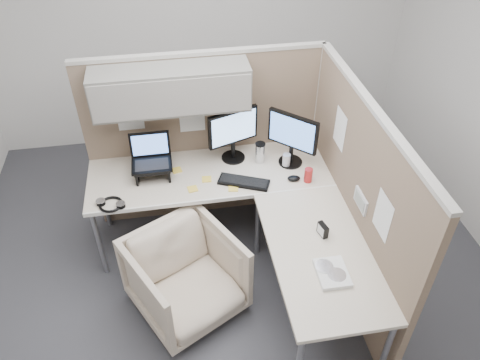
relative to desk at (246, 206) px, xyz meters
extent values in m
plane|color=#36363B|center=(-0.12, -0.13, -0.69)|extent=(4.50, 4.50, 0.00)
cube|color=#806954|center=(-0.22, 0.77, 0.11)|extent=(2.00, 0.05, 1.60)
cube|color=#A8A399|center=(-0.22, 0.77, 0.93)|extent=(2.00, 0.06, 0.03)
cube|color=slate|center=(-0.47, 0.62, 0.73)|extent=(1.20, 0.34, 0.34)
cube|color=gray|center=(-0.47, 0.45, 0.73)|extent=(1.18, 0.01, 0.30)
plane|color=white|center=(-0.82, 0.75, 0.46)|extent=(0.26, 0.00, 0.26)
plane|color=white|center=(-0.32, 0.75, 0.39)|extent=(0.26, 0.00, 0.26)
cube|color=#806954|center=(0.78, -0.23, 0.11)|extent=(0.05, 2.00, 1.60)
cube|color=#A8A399|center=(0.78, -0.23, 0.93)|extent=(0.06, 2.00, 0.03)
cube|color=#A8A399|center=(0.78, 0.77, 0.11)|extent=(0.06, 0.06, 1.60)
cube|color=silver|center=(0.75, -0.38, 0.27)|extent=(0.02, 0.20, 0.12)
cube|color=gray|center=(0.73, -0.38, 0.27)|extent=(0.00, 0.16, 0.09)
plane|color=white|center=(0.75, 0.17, 0.51)|extent=(0.00, 0.26, 0.26)
plane|color=white|center=(0.75, -0.68, 0.41)|extent=(0.00, 0.26, 0.26)
cube|color=beige|center=(-0.22, 0.41, 0.03)|extent=(2.00, 0.68, 0.03)
cube|color=beige|center=(0.41, -0.58, 0.03)|extent=(0.68, 1.30, 0.03)
cube|color=white|center=(-0.22, 0.07, 0.03)|extent=(2.00, 0.02, 0.03)
cylinder|color=gray|center=(-1.17, 0.12, -0.34)|extent=(0.04, 0.04, 0.70)
cylinder|color=gray|center=(-1.17, 0.70, -0.34)|extent=(0.04, 0.04, 0.70)
cylinder|color=gray|center=(0.71, -1.18, -0.34)|extent=(0.04, 0.04, 0.70)
cylinder|color=gray|center=(0.13, 0.12, -0.34)|extent=(0.04, 0.04, 0.70)
imported|color=beige|center=(-0.51, -0.33, -0.31)|extent=(0.97, 0.95, 0.75)
cylinder|color=black|center=(-0.01, 0.57, 0.05)|extent=(0.20, 0.20, 0.02)
cylinder|color=black|center=(-0.01, 0.57, 0.13)|extent=(0.04, 0.04, 0.15)
cube|color=black|center=(-0.01, 0.57, 0.36)|extent=(0.43, 0.18, 0.30)
cube|color=#8DBAF5|center=(0.00, 0.55, 0.36)|extent=(0.38, 0.14, 0.26)
cylinder|color=black|center=(0.46, 0.43, 0.05)|extent=(0.20, 0.20, 0.02)
cylinder|color=black|center=(0.46, 0.43, 0.13)|extent=(0.04, 0.04, 0.15)
cube|color=black|center=(0.46, 0.43, 0.36)|extent=(0.34, 0.33, 0.30)
cube|color=#558BE7|center=(0.45, 0.41, 0.36)|extent=(0.29, 0.28, 0.26)
cube|color=black|center=(-0.69, 0.43, 0.15)|extent=(0.28, 0.23, 0.01)
cube|color=black|center=(-0.82, 0.43, 0.10)|extent=(0.02, 0.21, 0.11)
cube|color=black|center=(-0.56, 0.43, 0.10)|extent=(0.02, 0.21, 0.11)
cube|color=black|center=(-0.69, 0.43, 0.17)|extent=(0.32, 0.23, 0.02)
cube|color=black|center=(-0.69, 0.57, 0.28)|extent=(0.32, 0.05, 0.21)
cube|color=#598CF2|center=(-0.69, 0.56, 0.27)|extent=(0.28, 0.04, 0.17)
cube|color=black|center=(0.02, 0.22, 0.05)|extent=(0.43, 0.29, 0.02)
ellipsoid|color=black|center=(0.43, 0.19, 0.06)|extent=(0.11, 0.08, 0.04)
cylinder|color=silver|center=(0.21, 0.49, 0.13)|extent=(0.08, 0.08, 0.17)
cylinder|color=black|center=(0.21, 0.49, 0.22)|extent=(0.09, 0.09, 0.01)
cylinder|color=#B21E1E|center=(0.54, 0.16, 0.10)|extent=(0.07, 0.07, 0.12)
cylinder|color=silver|center=(0.41, 0.38, 0.10)|extent=(0.07, 0.07, 0.12)
cube|color=yellow|center=(-0.50, 0.48, 0.05)|extent=(0.09, 0.09, 0.01)
cube|color=yellow|center=(-0.27, 0.32, 0.05)|extent=(0.08, 0.08, 0.01)
cube|color=yellow|center=(-0.07, 0.17, 0.05)|extent=(0.09, 0.09, 0.01)
cube|color=yellow|center=(-0.39, 0.22, 0.05)|extent=(0.09, 0.09, 0.01)
torus|color=black|center=(-1.02, 0.13, 0.06)|extent=(0.24, 0.24, 0.02)
cylinder|color=black|center=(-1.09, 0.16, 0.06)|extent=(0.07, 0.07, 0.03)
cylinder|color=black|center=(-0.94, 0.10, 0.06)|extent=(0.07, 0.07, 0.03)
cube|color=white|center=(0.43, -0.79, 0.06)|extent=(0.20, 0.26, 0.03)
cylinder|color=silver|center=(0.45, -0.82, 0.07)|extent=(0.12, 0.12, 0.00)
cylinder|color=silver|center=(0.39, -0.74, 0.08)|extent=(0.12, 0.12, 0.00)
cube|color=black|center=(0.47, -0.43, 0.09)|extent=(0.06, 0.10, 0.10)
cube|color=white|center=(0.45, -0.44, 0.09)|extent=(0.02, 0.07, 0.07)
camera|label=1|loc=(-0.50, -2.62, 2.44)|focal=35.00mm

